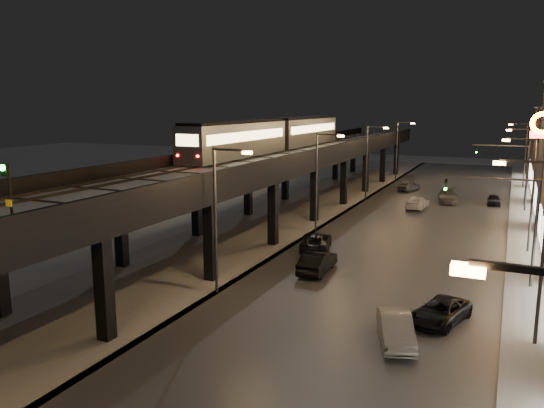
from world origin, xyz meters
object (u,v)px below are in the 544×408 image
at_px(car_onc_red, 494,200).
at_px(car_onc_dark, 440,313).
at_px(rail_signal, 7,184).
at_px(car_near_white, 317,263).
at_px(subway_train, 275,134).
at_px(car_onc_silver, 396,330).
at_px(car_far_white, 409,186).
at_px(car_mid_silver, 316,242).
at_px(car_onc_white, 448,196).
at_px(car_mid_dark, 417,203).

bearing_deg(car_onc_red, car_onc_dark, -93.81).
xyz_separation_m(rail_signal, car_onc_red, (15.90, 51.66, -7.91)).
bearing_deg(car_near_white, subway_train, -60.46).
xyz_separation_m(rail_signal, car_onc_silver, (12.91, 10.49, -7.80)).
bearing_deg(car_far_white, car_mid_silver, 104.11).
distance_m(subway_train, car_mid_silver, 19.10).
distance_m(car_onc_dark, car_onc_red, 37.79).
relative_size(rail_signal, car_near_white, 0.58).
distance_m(car_far_white, car_onc_red, 12.58).
xyz_separation_m(car_mid_silver, car_onc_white, (7.18, 26.33, 0.06)).
height_order(car_mid_dark, car_far_white, car_far_white).
height_order(subway_train, rail_signal, subway_train).
height_order(car_far_white, car_onc_red, car_far_white).
bearing_deg(car_far_white, car_near_white, 107.57).
relative_size(rail_signal, car_onc_white, 0.52).
height_order(car_far_white, car_onc_dark, car_far_white).
xyz_separation_m(car_far_white, car_onc_dark, (9.57, -44.06, -0.10)).
height_order(rail_signal, car_mid_silver, rail_signal).
relative_size(car_far_white, car_onc_silver, 0.96).
bearing_deg(rail_signal, car_onc_silver, 39.10).
height_order(rail_signal, car_near_white, rail_signal).
relative_size(car_mid_silver, car_onc_dark, 1.11).
relative_size(subway_train, car_onc_dark, 7.89).
height_order(car_mid_dark, car_onc_dark, car_mid_dark).
bearing_deg(rail_signal, car_far_white, 85.06).
bearing_deg(car_mid_silver, rail_signal, 66.92).
xyz_separation_m(car_mid_dark, car_onc_white, (2.63, 5.62, 0.06)).
distance_m(car_mid_silver, car_onc_dark, 15.54).
distance_m(rail_signal, car_onc_white, 52.96).
bearing_deg(car_onc_white, car_near_white, -107.62).
relative_size(car_near_white, car_onc_silver, 1.06).
height_order(car_onc_white, car_onc_red, car_onc_white).
distance_m(car_mid_dark, car_onc_silver, 35.47).
bearing_deg(car_onc_silver, car_onc_red, 67.38).
relative_size(car_mid_dark, car_far_white, 1.14).
relative_size(car_onc_dark, car_onc_white, 0.86).
bearing_deg(car_mid_dark, subway_train, 27.61).
height_order(car_far_white, car_onc_white, car_onc_white).
relative_size(car_far_white, car_onc_white, 0.81).
distance_m(rail_signal, car_onc_dark, 21.63).
bearing_deg(car_onc_dark, car_onc_red, 105.00).
bearing_deg(car_onc_red, car_mid_silver, -116.45).
bearing_deg(car_mid_dark, car_onc_white, -111.08).
bearing_deg(car_mid_dark, car_far_white, -71.52).
relative_size(rail_signal, car_onc_red, 0.75).
distance_m(subway_train, car_onc_white, 22.29).
distance_m(rail_signal, car_near_white, 21.62).
relative_size(car_near_white, car_onc_white, 0.89).
distance_m(car_mid_dark, car_onc_white, 6.21).
bearing_deg(rail_signal, car_onc_dark, 43.64).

